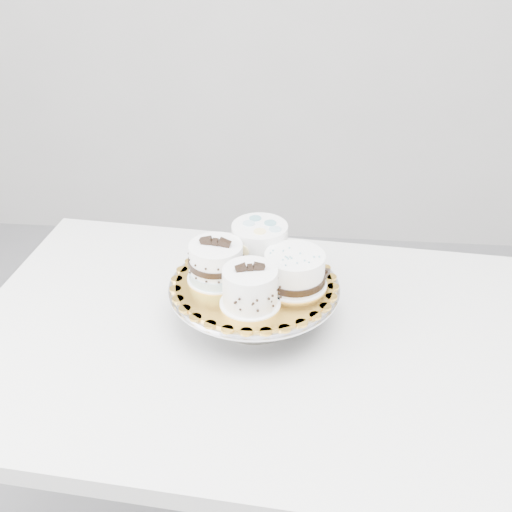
# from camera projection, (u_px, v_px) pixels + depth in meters

# --- Properties ---
(table) EXTENTS (1.20, 0.85, 0.75)m
(table) POSITION_uv_depth(u_px,v_px,m) (258.00, 368.00, 1.28)
(table) COLOR silver
(table) RESTS_ON floor
(cake_stand) EXTENTS (0.33, 0.33, 0.09)m
(cake_stand) POSITION_uv_depth(u_px,v_px,m) (254.00, 296.00, 1.24)
(cake_stand) COLOR gray
(cake_stand) RESTS_ON table
(cake_board) EXTENTS (0.38, 0.38, 0.00)m
(cake_board) POSITION_uv_depth(u_px,v_px,m) (254.00, 283.00, 1.22)
(cake_board) COLOR gold
(cake_board) RESTS_ON cake_stand
(cake_swirl) EXTENTS (0.12, 0.12, 0.09)m
(cake_swirl) POSITION_uv_depth(u_px,v_px,m) (250.00, 288.00, 1.14)
(cake_swirl) COLOR white
(cake_swirl) RESTS_ON cake_board
(cake_banded) EXTENTS (0.12, 0.12, 0.09)m
(cake_banded) POSITION_uv_depth(u_px,v_px,m) (216.00, 263.00, 1.21)
(cake_banded) COLOR white
(cake_banded) RESTS_ON cake_board
(cake_dots) EXTENTS (0.13, 0.13, 0.08)m
(cake_dots) POSITION_uv_depth(u_px,v_px,m) (260.00, 243.00, 1.27)
(cake_dots) COLOR white
(cake_dots) RESTS_ON cake_board
(cake_ribbon) EXTENTS (0.14, 0.14, 0.07)m
(cake_ribbon) POSITION_uv_depth(u_px,v_px,m) (295.00, 271.00, 1.20)
(cake_ribbon) COLOR white
(cake_ribbon) RESTS_ON cake_board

